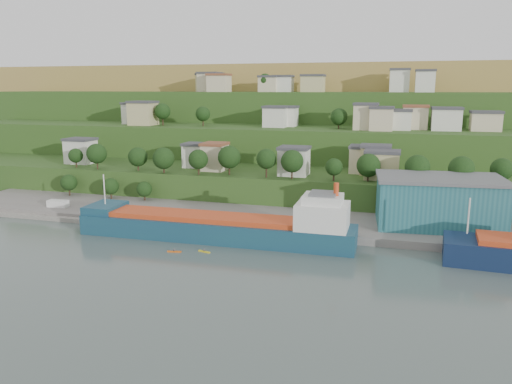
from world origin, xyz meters
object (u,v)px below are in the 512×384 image
at_px(warehouse, 438,201).
at_px(cargo_ship_near, 223,229).
at_px(kayak_orange, 174,251).
at_px(caravan, 58,205).

bearing_deg(warehouse, cargo_ship_near, -162.98).
xyz_separation_m(warehouse, kayak_orange, (-58.24, -32.89, -8.19)).
bearing_deg(kayak_orange, warehouse, 17.55).
relative_size(cargo_ship_near, warehouse, 2.12).
height_order(caravan, kayak_orange, caravan).
xyz_separation_m(caravan, kayak_orange, (48.73, -23.05, -2.38)).
height_order(cargo_ship_near, warehouse, cargo_ship_near).
bearing_deg(caravan, cargo_ship_near, -13.88).
height_order(warehouse, caravan, warehouse).
bearing_deg(caravan, kayak_orange, -28.11).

